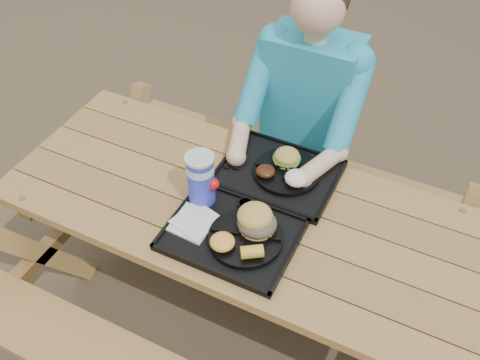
% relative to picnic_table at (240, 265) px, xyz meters
% --- Properties ---
extents(ground, '(60.00, 60.00, 0.00)m').
position_rel_picnic_table_xyz_m(ground, '(0.00, 0.00, -0.38)').
color(ground, '#999999').
rests_on(ground, ground).
extents(picnic_table, '(1.80, 1.49, 0.75)m').
position_rel_picnic_table_xyz_m(picnic_table, '(0.00, 0.00, 0.00)').
color(picnic_table, '#999999').
rests_on(picnic_table, ground).
extents(tray_near, '(0.45, 0.35, 0.02)m').
position_rel_picnic_table_xyz_m(tray_near, '(0.04, -0.15, 0.39)').
color(tray_near, black).
rests_on(tray_near, picnic_table).
extents(tray_far, '(0.45, 0.35, 0.02)m').
position_rel_picnic_table_xyz_m(tray_far, '(0.07, 0.20, 0.39)').
color(tray_far, black).
rests_on(tray_far, picnic_table).
extents(plate_near, '(0.26, 0.26, 0.02)m').
position_rel_picnic_table_xyz_m(plate_near, '(0.10, -0.16, 0.41)').
color(plate_near, black).
rests_on(plate_near, tray_near).
extents(plate_far, '(0.26, 0.26, 0.02)m').
position_rel_picnic_table_xyz_m(plate_far, '(0.10, 0.21, 0.41)').
color(plate_far, black).
rests_on(plate_far, tray_far).
extents(napkin_stack, '(0.15, 0.15, 0.02)m').
position_rel_picnic_table_xyz_m(napkin_stack, '(-0.10, -0.17, 0.40)').
color(napkin_stack, silver).
rests_on(napkin_stack, tray_near).
extents(soda_cup, '(0.10, 0.10, 0.20)m').
position_rel_picnic_table_xyz_m(soda_cup, '(-0.13, -0.05, 0.50)').
color(soda_cup, '#1B26CC').
rests_on(soda_cup, tray_near).
extents(condiment_bbq, '(0.05, 0.05, 0.03)m').
position_rel_picnic_table_xyz_m(condiment_bbq, '(0.03, -0.02, 0.41)').
color(condiment_bbq, '#330D05').
rests_on(condiment_bbq, tray_near).
extents(condiment_mustard, '(0.05, 0.05, 0.03)m').
position_rel_picnic_table_xyz_m(condiment_mustard, '(0.10, -0.03, 0.41)').
color(condiment_mustard, yellow).
rests_on(condiment_mustard, tray_near).
extents(sandwich, '(0.13, 0.13, 0.13)m').
position_rel_picnic_table_xyz_m(sandwich, '(0.12, -0.11, 0.48)').
color(sandwich, gold).
rests_on(sandwich, plate_near).
extents(mac_cheese, '(0.09, 0.09, 0.04)m').
position_rel_picnic_table_xyz_m(mac_cheese, '(0.05, -0.23, 0.44)').
color(mac_cheese, '#FFB843').
rests_on(mac_cheese, plate_near).
extents(corn_cob, '(0.10, 0.10, 0.04)m').
position_rel_picnic_table_xyz_m(corn_cob, '(0.15, -0.22, 0.44)').
color(corn_cob, gold).
rests_on(corn_cob, plate_near).
extents(cutlery_far, '(0.06, 0.16, 0.01)m').
position_rel_picnic_table_xyz_m(cutlery_far, '(-0.11, 0.22, 0.40)').
color(cutlery_far, black).
rests_on(cutlery_far, tray_far).
extents(burger, '(0.10, 0.10, 0.09)m').
position_rel_picnic_table_xyz_m(burger, '(0.08, 0.25, 0.46)').
color(burger, gold).
rests_on(burger, plate_far).
extents(baked_beans, '(0.07, 0.07, 0.03)m').
position_rel_picnic_table_xyz_m(baked_beans, '(0.03, 0.15, 0.43)').
color(baked_beans, '#441E0D').
rests_on(baked_beans, plate_far).
extents(potato_salad, '(0.09, 0.09, 0.05)m').
position_rel_picnic_table_xyz_m(potato_salad, '(0.16, 0.16, 0.44)').
color(potato_salad, white).
rests_on(potato_salad, plate_far).
extents(diner, '(0.48, 0.84, 1.28)m').
position_rel_picnic_table_xyz_m(diner, '(0.03, 0.61, 0.27)').
color(diner, '#19B0A7').
rests_on(diner, ground).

